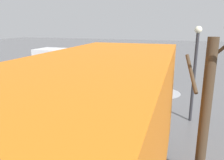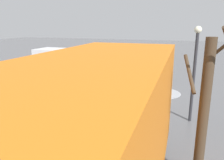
% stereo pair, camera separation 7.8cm
% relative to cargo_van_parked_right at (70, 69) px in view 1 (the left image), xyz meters
% --- Properties ---
extents(ground_plane, '(90.00, 90.00, 0.00)m').
position_rel_cargo_van_parked_right_xyz_m(ground_plane, '(-3.79, -0.01, -1.18)').
color(ground_plane, '#5B5B5E').
extents(slush_patch_near_cluster, '(2.60, 2.60, 0.01)m').
position_rel_cargo_van_parked_right_xyz_m(slush_patch_near_cluster, '(-0.18, -1.24, -1.18)').
color(slush_patch_near_cluster, '#999BA0').
rests_on(slush_patch_near_cluster, ground).
extents(slush_patch_under_van, '(2.31, 2.31, 0.01)m').
position_rel_cargo_van_parked_right_xyz_m(slush_patch_under_van, '(-5.67, -0.51, -1.18)').
color(slush_patch_under_van, '#999BA0').
rests_on(slush_patch_under_van, ground).
extents(slush_patch_mid_street, '(1.99, 1.99, 0.01)m').
position_rel_cargo_van_parked_right_xyz_m(slush_patch_mid_street, '(-2.74, 0.66, -1.18)').
color(slush_patch_mid_street, '#ADAFB5').
rests_on(slush_patch_mid_street, ground).
extents(slush_patch_far_side, '(1.90, 1.90, 0.01)m').
position_rel_cargo_van_parked_right_xyz_m(slush_patch_far_side, '(-2.86, -0.88, -1.18)').
color(slush_patch_far_side, '#ADAFB5').
rests_on(slush_patch_far_side, ground).
extents(cargo_van_parked_right, '(2.29, 5.38, 2.60)m').
position_rel_cargo_van_parked_right_xyz_m(cargo_van_parked_right, '(0.00, 0.00, 0.00)').
color(cargo_van_parked_right, white).
rests_on(cargo_van_parked_right, ground).
extents(shopping_cart_vendor, '(0.76, 0.94, 1.04)m').
position_rel_cargo_van_parked_right_xyz_m(shopping_cart_vendor, '(-3.90, 0.95, -0.61)').
color(shopping_cart_vendor, red).
rests_on(shopping_cart_vendor, ground).
extents(hand_dolly_boxes, '(0.53, 0.70, 1.33)m').
position_rel_cargo_van_parked_right_xyz_m(hand_dolly_boxes, '(-2.55, 0.70, -0.42)').
color(hand_dolly_boxes, '#515156').
rests_on(hand_dolly_boxes, ground).
extents(pedestrian_pink_side, '(1.04, 1.04, 2.15)m').
position_rel_cargo_van_parked_right_xyz_m(pedestrian_pink_side, '(-2.56, 1.77, 0.41)').
color(pedestrian_pink_side, black).
rests_on(pedestrian_pink_side, ground).
extents(pedestrian_black_side, '(1.04, 1.04, 2.15)m').
position_rel_cargo_van_parked_right_xyz_m(pedestrian_black_side, '(-3.76, 2.47, 0.39)').
color(pedestrian_black_side, black).
rests_on(pedestrian_black_side, ground).
extents(pedestrian_white_side, '(1.04, 1.04, 2.15)m').
position_rel_cargo_van_parked_right_xyz_m(pedestrian_white_side, '(-3.98, -0.71, 0.41)').
color(pedestrian_white_side, black).
rests_on(pedestrian_white_side, ground).
extents(bare_tree_near, '(1.33, 1.42, 4.01)m').
position_rel_cargo_van_parked_right_xyz_m(bare_tree_near, '(-7.49, 6.94, 0.80)').
color(bare_tree_near, '#423323').
rests_on(bare_tree_near, ground).
extents(street_lamp, '(0.28, 0.28, 3.86)m').
position_rel_cargo_van_parked_right_xyz_m(street_lamp, '(-7.31, 2.99, 1.19)').
color(street_lamp, '#2D2D33').
rests_on(street_lamp, ground).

